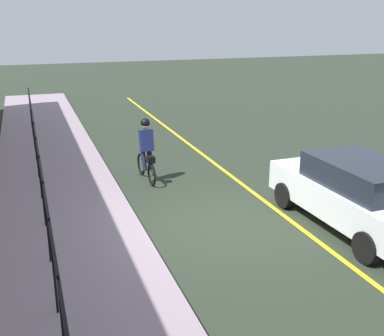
{
  "coord_description": "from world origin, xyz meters",
  "views": [
    {
      "loc": [
        -9.25,
        3.95,
        4.58
      ],
      "look_at": [
        1.34,
        0.27,
        1.0
      ],
      "focal_mm": 45.17,
      "sensor_mm": 36.0,
      "label": 1
    }
  ],
  "objects": [
    {
      "name": "ground_plane",
      "position": [
        0.0,
        0.0,
        0.0
      ],
      "size": [
        80.0,
        80.0,
        0.0
      ],
      "primitive_type": "plane",
      "color": "#283125"
    },
    {
      "name": "lane_line_centre",
      "position": [
        0.0,
        -1.6,
        0.0
      ],
      "size": [
        36.0,
        0.12,
        0.01
      ],
      "primitive_type": "cube",
      "color": "yellow",
      "rests_on": "ground"
    },
    {
      "name": "sidewalk",
      "position": [
        0.0,
        3.4,
        0.07
      ],
      "size": [
        40.0,
        3.2,
        0.15
      ],
      "primitive_type": "cube",
      "color": "gray",
      "rests_on": "ground"
    },
    {
      "name": "iron_fence",
      "position": [
        1.0,
        3.8,
        1.32
      ],
      "size": [
        20.68,
        0.04,
        1.6
      ],
      "color": "black",
      "rests_on": "sidewalk"
    },
    {
      "name": "cyclist_lead",
      "position": [
        3.58,
        0.86,
        0.91
      ],
      "size": [
        1.71,
        0.38,
        1.83
      ],
      "rotation": [
        0.0,
        0.0,
        0.05
      ],
      "color": "black",
      "rests_on": "ground"
    },
    {
      "name": "patrol_sedan",
      "position": [
        -1.01,
        -2.76,
        0.82
      ],
      "size": [
        4.45,
        2.02,
        1.58
      ],
      "rotation": [
        0.0,
        0.0,
        0.03
      ],
      "color": "white",
      "rests_on": "ground"
    }
  ]
}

